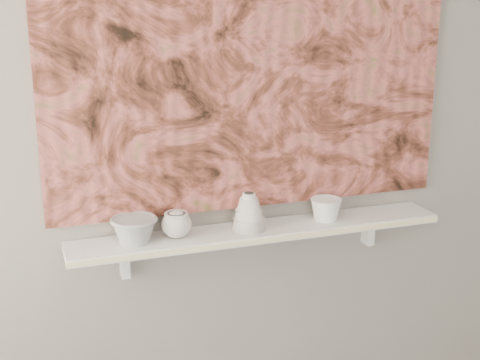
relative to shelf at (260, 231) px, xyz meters
name	(u,v)px	position (x,y,z in m)	size (l,w,h in m)	color
wall_back	(251,110)	(0.00, 0.09, 0.44)	(3.60, 3.60, 0.00)	gray
shelf	(260,231)	(0.00, 0.00, 0.00)	(1.40, 0.18, 0.03)	white
shelf_stripe	(269,240)	(0.00, -0.09, 0.00)	(1.40, 0.01, 0.02)	#FAEEA7
bracket_left	(124,261)	(-0.49, 0.06, -0.07)	(0.03, 0.06, 0.12)	white
bracket_right	(368,230)	(0.49, 0.06, -0.07)	(0.03, 0.06, 0.12)	white
painting	(253,57)	(0.00, 0.08, 0.62)	(1.50, 0.03, 1.10)	brown
house_motif	(364,135)	(0.45, 0.07, 0.32)	(0.09, 0.00, 0.08)	black
bowl_grey	(134,230)	(-0.46, 0.00, 0.06)	(0.16, 0.16, 0.09)	#979694
cup_cream	(177,225)	(-0.31, 0.00, 0.06)	(0.11, 0.11, 0.10)	beige
bell_vessel	(249,211)	(-0.04, 0.00, 0.08)	(0.12, 0.12, 0.14)	silver
bowl_white	(326,209)	(0.27, 0.00, 0.06)	(0.12, 0.12, 0.09)	white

